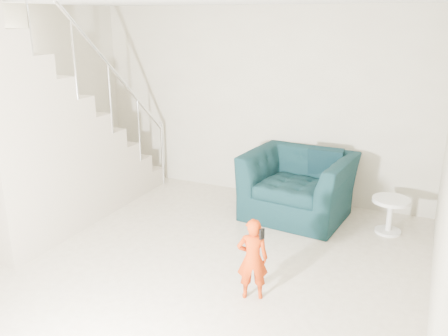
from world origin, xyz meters
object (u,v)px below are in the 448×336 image
(armchair, at_px, (298,185))
(side_table, at_px, (390,210))
(staircase, at_px, (43,153))
(toddler, at_px, (252,259))

(armchair, distance_m, side_table, 1.18)
(armchair, xyz_separation_m, staircase, (-2.80, -1.57, 0.52))
(staircase, bearing_deg, armchair, 29.28)
(side_table, bearing_deg, armchair, 177.47)
(armchair, xyz_separation_m, side_table, (1.18, -0.05, -0.13))
(side_table, relative_size, staircase, 0.12)
(toddler, relative_size, staircase, 0.22)
(toddler, distance_m, staircase, 3.04)
(side_table, bearing_deg, staircase, -159.09)
(armchair, relative_size, toddler, 1.63)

